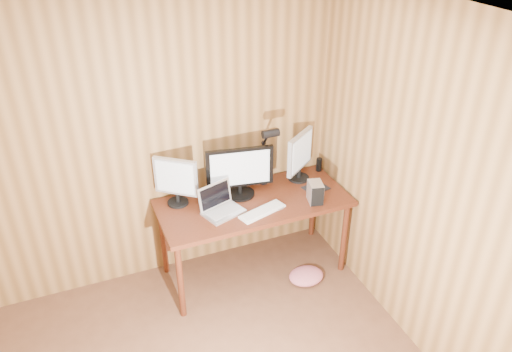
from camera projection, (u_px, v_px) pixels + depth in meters
room_shell at (201, 329)px, 2.32m from camera, size 4.00×4.00×4.00m
desk at (251, 209)px, 4.30m from camera, size 1.60×0.70×0.75m
monitor_center at (240, 171)px, 4.15m from camera, size 0.56×0.25×0.44m
monitor_left at (176, 180)px, 4.04m from camera, size 0.31×0.25×0.42m
monitor_right at (300, 155)px, 4.38m from camera, size 0.34×0.26×0.45m
laptop at (220, 205)px, 4.03m from camera, size 0.37×0.33×0.22m
keyboard at (262, 211)px, 4.03m from camera, size 0.42×0.23×0.02m
mousepad at (316, 188)px, 4.36m from camera, size 0.24×0.21×0.00m
mouse at (316, 186)px, 4.35m from camera, size 0.08×0.12×0.04m
hard_drive at (315, 192)px, 4.13m from camera, size 0.14×0.18×0.18m
phone at (277, 206)px, 4.10m from camera, size 0.08×0.12×0.02m
speaker at (319, 164)px, 4.60m from camera, size 0.05×0.05×0.13m
desk_lamp at (267, 148)px, 4.18m from camera, size 0.14×0.20×0.62m
fabric_pile at (306, 276)px, 4.41m from camera, size 0.35×0.30×0.10m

